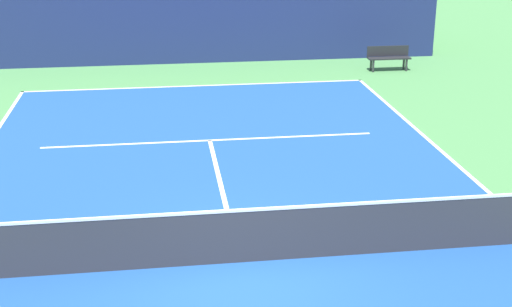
# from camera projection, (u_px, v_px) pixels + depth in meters

# --- Properties ---
(ground_plane) EXTENTS (80.00, 80.00, 0.00)m
(ground_plane) POSITION_uv_depth(u_px,v_px,m) (240.00, 263.00, 11.90)
(ground_plane) COLOR #4C8C4C
(court_surface) EXTENTS (11.00, 24.00, 0.01)m
(court_surface) POSITION_uv_depth(u_px,v_px,m) (240.00, 262.00, 11.90)
(court_surface) COLOR #1E4C99
(court_surface) RESTS_ON ground_plane
(baseline_far) EXTENTS (11.00, 0.10, 0.00)m
(baseline_far) POSITION_uv_depth(u_px,v_px,m) (196.00, 86.00, 23.04)
(baseline_far) COLOR white
(baseline_far) RESTS_ON court_surface
(service_line_far) EXTENTS (8.26, 0.10, 0.00)m
(service_line_far) POSITION_uv_depth(u_px,v_px,m) (210.00, 140.00, 17.86)
(service_line_far) COLOR white
(service_line_far) RESTS_ON court_surface
(centre_service_line) EXTENTS (0.10, 6.40, 0.00)m
(centre_service_line) POSITION_uv_depth(u_px,v_px,m) (222.00, 189.00, 14.88)
(centre_service_line) COLOR white
(centre_service_line) RESTS_ON court_surface
(back_wall) EXTENTS (18.56, 0.30, 2.45)m
(back_wall) POSITION_uv_depth(u_px,v_px,m) (190.00, 29.00, 25.95)
(back_wall) COLOR navy
(back_wall) RESTS_ON ground_plane
(stands_tier_lower) EXTENTS (18.56, 2.40, 2.88)m
(stands_tier_lower) POSITION_uv_depth(u_px,v_px,m) (188.00, 18.00, 27.13)
(stands_tier_lower) COLOR #9E9E99
(stands_tier_lower) RESTS_ON ground_plane
(tennis_net) EXTENTS (11.08, 0.08, 1.07)m
(tennis_net) POSITION_uv_depth(u_px,v_px,m) (239.00, 235.00, 11.73)
(tennis_net) COLOR black
(tennis_net) RESTS_ON court_surface
(player_bench) EXTENTS (1.50, 0.40, 0.85)m
(player_bench) POSITION_uv_depth(u_px,v_px,m) (389.00, 56.00, 24.99)
(player_bench) COLOR #232328
(player_bench) RESTS_ON ground_plane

